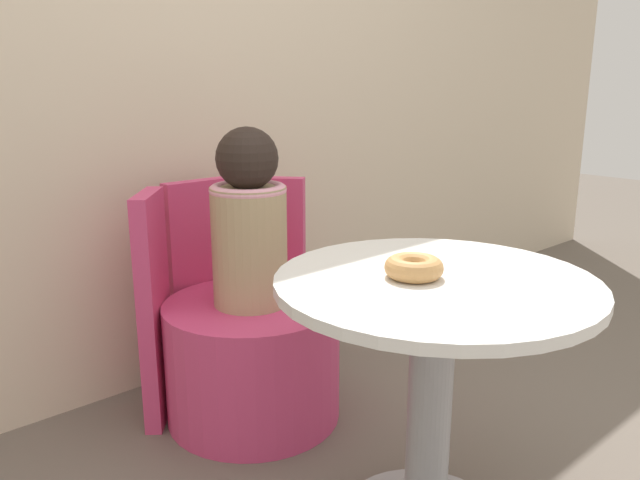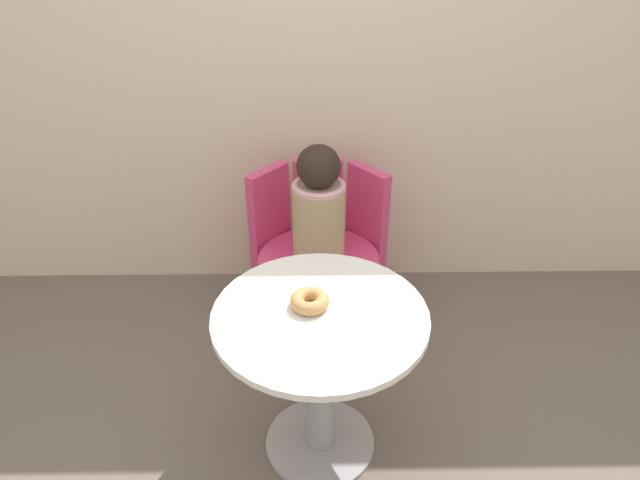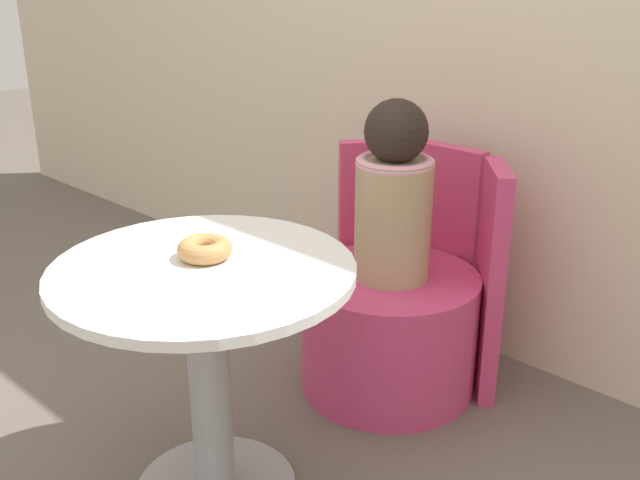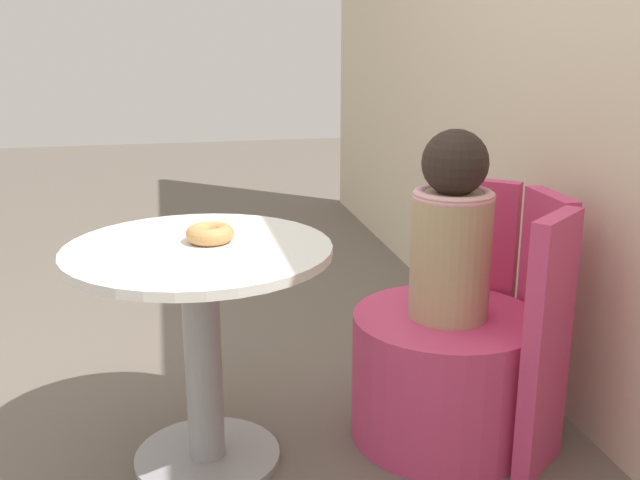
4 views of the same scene
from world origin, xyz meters
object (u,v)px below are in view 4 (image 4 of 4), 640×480
Objects in this scene: round_table at (201,312)px; tub_chair at (444,375)px; donut at (210,234)px; child_figure at (452,230)px.

round_table is 0.74m from tub_chair.
donut reaches higher than round_table.
child_figure is at bearing 86.74° from donut.
round_table is at bearing -90.39° from tub_chair.
round_table is 0.21m from donut.
child_figure is at bearing 89.61° from round_table.
tub_chair is (0.00, 0.70, -0.26)m from round_table.
round_table is at bearing -46.01° from donut.
tub_chair is at bearing 89.61° from round_table.
child_figure reaches higher than round_table.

